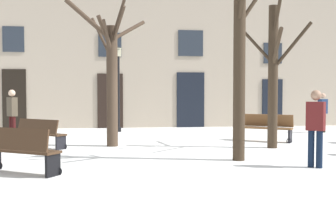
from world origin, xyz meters
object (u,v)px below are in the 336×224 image
object	(u,v)px
person_strolling	(12,112)
person_by_shop_door	(323,111)
tree_center	(274,70)
bench_far_corner	(265,127)
tree_foreground	(239,48)
person_crossing_plaza	(316,125)
bench_facing_shops	(19,150)
tree_right_of_center	(111,74)
streetlamp	(118,80)
bench_back_to_back_right	(41,133)

from	to	relation	value
person_strolling	person_by_shop_door	size ratio (longest dim) A/B	1.07
tree_center	bench_far_corner	distance (m)	2.62
tree_foreground	person_crossing_plaza	xyz separation A→B (m)	(1.39, -1.22, -1.80)
bench_facing_shops	tree_foreground	bearing A→B (deg)	-135.41
tree_center	person_by_shop_door	distance (m)	6.29
person_by_shop_door	person_crossing_plaza	bearing A→B (deg)	-140.45
tree_right_of_center	streetlamp	bearing A→B (deg)	86.56
person_strolling	bench_far_corner	bearing A→B (deg)	41.70
tree_center	person_crossing_plaza	size ratio (longest dim) A/B	2.78
tree_right_of_center	person_strolling	size ratio (longest dim) A/B	2.63
person_crossing_plaza	person_strolling	distance (m)	10.23
bench_far_corner	bench_facing_shops	distance (m)	8.74
streetlamp	bench_back_to_back_right	xyz separation A→B (m)	(-2.43, -5.16, -1.81)
tree_foreground	person_strolling	size ratio (longest dim) A/B	2.84
tree_foreground	bench_facing_shops	xyz separation A→B (m)	(-4.97, -1.09, -2.26)
streetlamp	person_by_shop_door	bearing A→B (deg)	-9.98
bench_back_to_back_right	person_strolling	bearing A→B (deg)	-17.88
tree_center	streetlamp	size ratio (longest dim) A/B	1.30
tree_center	person_strolling	distance (m)	8.97
streetlamp	person_strolling	distance (m)	4.97
streetlamp	person_crossing_plaza	xyz separation A→B (m)	(4.19, -9.46, -1.30)
tree_center	tree_right_of_center	bearing A→B (deg)	167.57
tree_foreground	person_strolling	world-z (taller)	tree_foreground
tree_foreground	bench_back_to_back_right	bearing A→B (deg)	149.46
bench_back_to_back_right	person_by_shop_door	size ratio (longest dim) A/B	0.95
bench_far_corner	person_strolling	xyz separation A→B (m)	(-8.74, 1.31, 0.52)
tree_foreground	streetlamp	bearing A→B (deg)	108.80
tree_center	bench_facing_shops	world-z (taller)	tree_center
tree_foreground	person_by_shop_door	world-z (taller)	tree_foreground
tree_right_of_center	person_crossing_plaza	xyz separation A→B (m)	(4.50, -4.42, -1.31)
person_crossing_plaza	tree_right_of_center	bearing A→B (deg)	177.66
bench_far_corner	bench_facing_shops	bearing A→B (deg)	-108.99
tree_center	person_by_shop_door	world-z (taller)	tree_center
bench_facing_shops	person_by_shop_door	bearing A→B (deg)	-111.80
tree_right_of_center	streetlamp	world-z (taller)	tree_right_of_center
tree_center	bench_facing_shops	distance (m)	7.69
streetlamp	bench_far_corner	distance (m)	6.84
bench_far_corner	bench_facing_shops	size ratio (longest dim) A/B	1.04
streetlamp	person_strolling	world-z (taller)	streetlamp
tree_right_of_center	bench_far_corner	xyz separation A→B (m)	(5.29, 0.72, -1.78)
person_crossing_plaza	person_by_shop_door	bearing A→B (deg)	103.13
tree_right_of_center	tree_foreground	bearing A→B (deg)	-45.87
bench_facing_shops	person_crossing_plaza	distance (m)	6.38
tree_foreground	streetlamp	distance (m)	8.72
tree_center	person_strolling	xyz separation A→B (m)	(-8.31, 3.10, -1.35)
bench_far_corner	person_by_shop_door	xyz separation A→B (m)	(3.62, 2.81, 0.44)
bench_facing_shops	streetlamp	bearing A→B (deg)	-70.86
tree_foreground	streetlamp	world-z (taller)	tree_foreground
person_crossing_plaza	person_by_shop_door	size ratio (longest dim) A/B	1.03
bench_back_to_back_right	bench_far_corner	distance (m)	7.46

